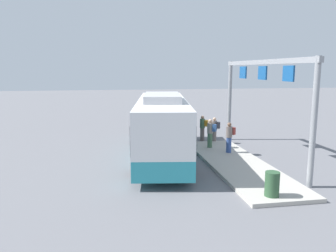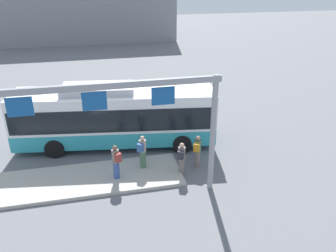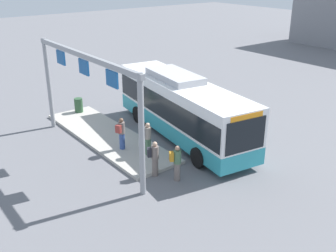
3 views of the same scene
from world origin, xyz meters
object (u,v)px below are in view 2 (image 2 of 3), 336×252
(person_waiting_mid, at_px, (142,151))
(bus_main, at_px, (115,114))
(person_waiting_near, at_px, (197,151))
(person_waiting_far, at_px, (116,161))
(person_boarding, at_px, (182,158))

(person_waiting_mid, bearing_deg, bus_main, 50.97)
(person_waiting_near, height_order, person_waiting_mid, person_waiting_mid)
(person_waiting_near, bearing_deg, person_waiting_mid, 114.73)
(bus_main, relative_size, person_waiting_mid, 6.52)
(person_waiting_near, relative_size, person_waiting_far, 1.00)
(bus_main, distance_m, person_waiting_mid, 3.25)
(bus_main, relative_size, person_boarding, 6.52)
(person_boarding, height_order, person_waiting_far, person_waiting_far)
(person_waiting_mid, distance_m, person_waiting_far, 1.47)
(person_waiting_near, bearing_deg, person_waiting_far, 126.55)
(person_waiting_near, distance_m, person_waiting_far, 3.98)
(person_waiting_near, relative_size, person_waiting_mid, 1.00)
(person_boarding, distance_m, person_waiting_near, 1.08)
(person_waiting_mid, relative_size, person_waiting_far, 1.00)
(person_waiting_near, bearing_deg, person_boarding, 149.86)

